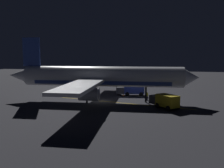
{
  "coord_description": "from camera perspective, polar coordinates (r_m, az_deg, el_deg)",
  "views": [
    {
      "loc": [
        44.73,
        11.82,
        9.24
      ],
      "look_at": [
        0.0,
        2.0,
        3.5
      ],
      "focal_mm": 37.49,
      "sensor_mm": 36.0,
      "label": 1
    }
  ],
  "objects": [
    {
      "name": "ground_plane",
      "position": [
        47.19,
        -2.38,
        -4.28
      ],
      "size": [
        180.0,
        180.0,
        0.2
      ],
      "primitive_type": "cube",
      "color": "#2E2E34"
    },
    {
      "name": "traffic_cone_near_right",
      "position": [
        53.0,
        2.77,
        -2.63
      ],
      "size": [
        0.5,
        0.5,
        0.55
      ],
      "color": "#EA590F",
      "rests_on": "ground_plane"
    },
    {
      "name": "traffic_cone_near_left",
      "position": [
        49.79,
        9.26,
        -3.35
      ],
      "size": [
        0.5,
        0.5,
        0.55
      ],
      "color": "#EA590F",
      "rests_on": "ground_plane"
    },
    {
      "name": "airliner",
      "position": [
        46.59,
        -3.17,
        1.65
      ],
      "size": [
        37.79,
        38.56,
        12.72
      ],
      "color": "white",
      "rests_on": "ground_plane"
    },
    {
      "name": "ground_crew_worker",
      "position": [
        48.3,
        8.54,
        -2.89
      ],
      "size": [
        0.4,
        0.4,
        1.74
      ],
      "color": "black",
      "rests_on": "ground_plane"
    },
    {
      "name": "apron_guide_stripe",
      "position": [
        45.36,
        2.2,
        -4.61
      ],
      "size": [
        6.18,
        27.16,
        0.01
      ],
      "primitive_type": "cube",
      "rotation": [
        0.0,
        0.0,
        -0.22
      ],
      "color": "gold",
      "rests_on": "ground_plane"
    },
    {
      "name": "catering_truck",
      "position": [
        53.58,
        4.65,
        -1.55
      ],
      "size": [
        3.34,
        6.61,
        2.18
      ],
      "color": "navy",
      "rests_on": "ground_plane"
    },
    {
      "name": "baggage_truck",
      "position": [
        41.65,
        12.76,
        -4.1
      ],
      "size": [
        5.56,
        5.33,
        2.44
      ],
      "color": "gold",
      "rests_on": "ground_plane"
    }
  ]
}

